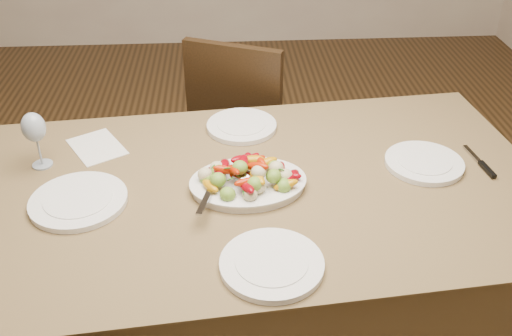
{
  "coord_description": "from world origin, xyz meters",
  "views": [
    {
      "loc": [
        0.1,
        -1.65,
        1.79
      ],
      "look_at": [
        0.19,
        -0.2,
        0.82
      ],
      "focal_mm": 40.0,
      "sensor_mm": 36.0,
      "label": 1
    }
  ],
  "objects_px": {
    "dining_table": "(256,273)",
    "wine_glass": "(36,139)",
    "plate_far": "(242,126)",
    "plate_near": "(272,264)",
    "plate_right": "(424,163)",
    "chair_far": "(249,127)",
    "serving_platter": "(248,185)",
    "plate_left": "(79,201)"
  },
  "relations": [
    {
      "from": "plate_left",
      "to": "wine_glass",
      "type": "relative_size",
      "value": 1.41
    },
    {
      "from": "plate_far",
      "to": "wine_glass",
      "type": "bearing_deg",
      "value": -162.88
    },
    {
      "from": "chair_far",
      "to": "plate_right",
      "type": "bearing_deg",
      "value": 147.67
    },
    {
      "from": "dining_table",
      "to": "plate_left",
      "type": "xyz_separation_m",
      "value": [
        -0.53,
        -0.06,
        0.39
      ]
    },
    {
      "from": "plate_left",
      "to": "plate_right",
      "type": "relative_size",
      "value": 1.13
    },
    {
      "from": "chair_far",
      "to": "serving_platter",
      "type": "relative_size",
      "value": 2.72
    },
    {
      "from": "chair_far",
      "to": "plate_far",
      "type": "distance_m",
      "value": 0.59
    },
    {
      "from": "serving_platter",
      "to": "dining_table",
      "type": "bearing_deg",
      "value": 33.7
    },
    {
      "from": "plate_left",
      "to": "wine_glass",
      "type": "bearing_deg",
      "value": 126.22
    },
    {
      "from": "plate_left",
      "to": "plate_right",
      "type": "distance_m",
      "value": 1.1
    },
    {
      "from": "plate_right",
      "to": "plate_left",
      "type": "bearing_deg",
      "value": -172.77
    },
    {
      "from": "plate_left",
      "to": "plate_near",
      "type": "height_order",
      "value": "same"
    },
    {
      "from": "dining_table",
      "to": "wine_glass",
      "type": "height_order",
      "value": "wine_glass"
    },
    {
      "from": "dining_table",
      "to": "serving_platter",
      "type": "xyz_separation_m",
      "value": [
        -0.03,
        -0.02,
        0.39
      ]
    },
    {
      "from": "serving_platter",
      "to": "plate_left",
      "type": "bearing_deg",
      "value": -174.66
    },
    {
      "from": "dining_table",
      "to": "plate_right",
      "type": "bearing_deg",
      "value": 7.54
    },
    {
      "from": "serving_platter",
      "to": "plate_right",
      "type": "distance_m",
      "value": 0.59
    },
    {
      "from": "plate_left",
      "to": "plate_right",
      "type": "height_order",
      "value": "same"
    },
    {
      "from": "plate_left",
      "to": "wine_glass",
      "type": "distance_m",
      "value": 0.29
    },
    {
      "from": "dining_table",
      "to": "plate_right",
      "type": "xyz_separation_m",
      "value": [
        0.56,
        0.07,
        0.39
      ]
    },
    {
      "from": "plate_left",
      "to": "dining_table",
      "type": "bearing_deg",
      "value": 6.89
    },
    {
      "from": "plate_right",
      "to": "wine_glass",
      "type": "distance_m",
      "value": 1.26
    },
    {
      "from": "dining_table",
      "to": "serving_platter",
      "type": "bearing_deg",
      "value": -146.3
    },
    {
      "from": "plate_far",
      "to": "plate_left",
      "type": "bearing_deg",
      "value": -140.06
    },
    {
      "from": "dining_table",
      "to": "wine_glass",
      "type": "relative_size",
      "value": 8.98
    },
    {
      "from": "dining_table",
      "to": "plate_far",
      "type": "height_order",
      "value": "plate_far"
    },
    {
      "from": "plate_near",
      "to": "wine_glass",
      "type": "height_order",
      "value": "wine_glass"
    },
    {
      "from": "plate_far",
      "to": "wine_glass",
      "type": "relative_size",
      "value": 1.24
    },
    {
      "from": "dining_table",
      "to": "wine_glass",
      "type": "distance_m",
      "value": 0.86
    },
    {
      "from": "plate_far",
      "to": "plate_right",
      "type": "bearing_deg",
      "value": -25.79
    },
    {
      "from": "wine_glass",
      "to": "plate_far",
      "type": "bearing_deg",
      "value": 17.12
    },
    {
      "from": "chair_far",
      "to": "wine_glass",
      "type": "height_order",
      "value": "wine_glass"
    },
    {
      "from": "serving_platter",
      "to": "plate_far",
      "type": "height_order",
      "value": "serving_platter"
    },
    {
      "from": "plate_left",
      "to": "plate_far",
      "type": "distance_m",
      "value": 0.66
    },
    {
      "from": "dining_table",
      "to": "plate_right",
      "type": "height_order",
      "value": "plate_right"
    },
    {
      "from": "plate_far",
      "to": "plate_near",
      "type": "distance_m",
      "value": 0.73
    },
    {
      "from": "chair_far",
      "to": "serving_platter",
      "type": "bearing_deg",
      "value": 110.38
    },
    {
      "from": "serving_platter",
      "to": "plate_right",
      "type": "relative_size",
      "value": 1.37
    },
    {
      "from": "plate_left",
      "to": "wine_glass",
      "type": "xyz_separation_m",
      "value": [
        -0.16,
        0.22,
        0.09
      ]
    },
    {
      "from": "plate_near",
      "to": "wine_glass",
      "type": "relative_size",
      "value": 1.33
    },
    {
      "from": "plate_right",
      "to": "plate_far",
      "type": "height_order",
      "value": "same"
    },
    {
      "from": "plate_near",
      "to": "dining_table",
      "type": "bearing_deg",
      "value": 92.65
    }
  ]
}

